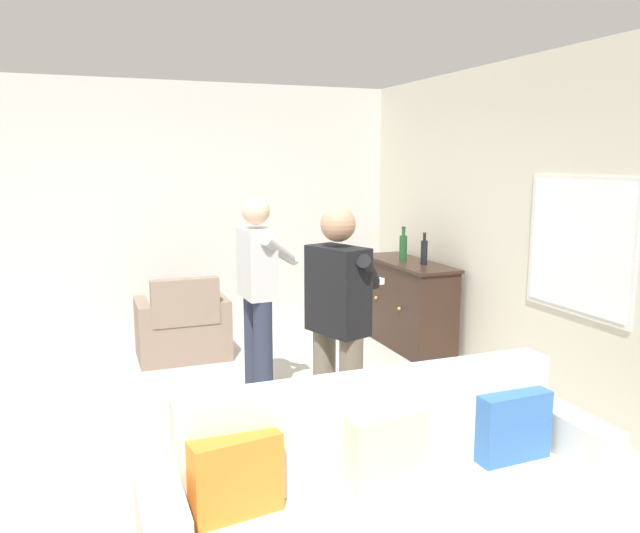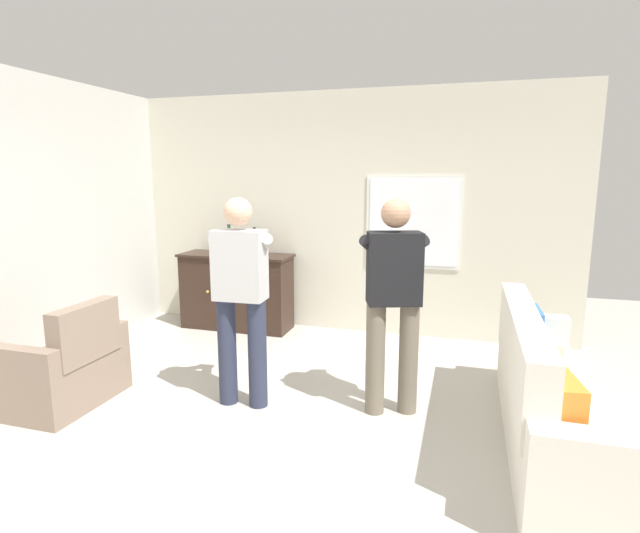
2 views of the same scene
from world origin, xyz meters
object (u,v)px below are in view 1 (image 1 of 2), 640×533
Objects in this scene: person_standing_right at (339,323)px; couch at (387,498)px; armchair at (183,330)px; bottle_wine_green at (424,251)px; person_standing_left at (259,290)px; bottle_liquor_amber at (403,247)px; sideboard_cabinet at (407,304)px.

couch is at bearing -10.12° from person_standing_right.
person_standing_right reaches higher than armchair.
bottle_wine_green is 0.19× the size of person_standing_left.
person_standing_right is (-1.07, 0.19, 0.58)m from couch.
armchair is 2.71m from person_standing_right.
bottle_liquor_amber is (-3.27, 1.84, 0.70)m from couch.
couch reaches higher than sideboard_cabinet.
armchair is 1.58m from person_standing_left.
bottle_liquor_amber reaches higher than bottle_wine_green.
armchair is 2.41m from bottle_liquor_amber.
sideboard_cabinet is 0.63m from bottle_wine_green.
armchair is (-3.64, -0.42, -0.07)m from couch.
bottle_wine_green is 0.91× the size of bottle_liquor_amber.
person_standing_right reaches higher than couch.
person_standing_left and person_standing_right have the same top height.
person_standing_right is (2.56, 0.61, 0.65)m from armchair.
bottle_liquor_amber is at bearing -156.84° from sideboard_cabinet.
bottle_wine_green is 0.19× the size of person_standing_right.
person_standing_left is at bearing 16.41° from armchair.
person_standing_left is at bearing -62.85° from sideboard_cabinet.
bottle_liquor_amber reaches higher than sideboard_cabinet.
bottle_liquor_amber is (0.36, 2.26, 0.77)m from armchair.
sideboard_cabinet is (-3.21, 1.86, 0.10)m from couch.
sideboard_cabinet is 3.79× the size of bottle_liquor_amber.
person_standing_right is (1.17, 0.20, 0.00)m from person_standing_left.
bottle_wine_green is at bearing 74.40° from armchair.
bottle_liquor_amber is 2.75m from person_standing_right.
bottle_liquor_amber is 0.21× the size of person_standing_left.
person_standing_left is (-2.25, -0.01, 0.58)m from couch.
couch is 2.32m from person_standing_left.
bottle_liquor_amber is at bearing 119.00° from person_standing_left.
couch is 1.37× the size of person_standing_left.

